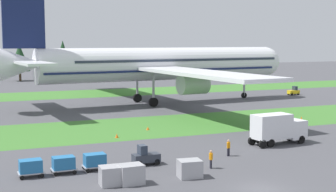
{
  "coord_description": "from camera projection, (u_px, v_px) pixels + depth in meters",
  "views": [
    {
      "loc": [
        -21.64,
        -32.43,
        11.92
      ],
      "look_at": [
        5.38,
        32.68,
        4.0
      ],
      "focal_mm": 52.03,
      "sensor_mm": 36.0,
      "label": 1
    }
  ],
  "objects": [
    {
      "name": "ground_crew_marshaller",
      "position": [
        211.0,
        158.0,
        45.81
      ],
      "size": [
        0.36,
        0.54,
        1.74
      ],
      "rotation": [
        0.0,
        0.0,
        1.27
      ],
      "color": "black",
      "rests_on": "ground"
    },
    {
      "name": "catering_truck",
      "position": [
        278.0,
        128.0,
        56.51
      ],
      "size": [
        7.11,
        2.82,
        3.58
      ],
      "rotation": [
        0.0,
        0.0,
        -1.5
      ],
      "color": "silver",
      "rests_on": "ground"
    },
    {
      "name": "distant_tree_line",
      "position": [
        6.0,
        58.0,
        145.81
      ],
      "size": [
        152.29,
        10.45,
        12.29
      ],
      "color": "#4C3823",
      "rests_on": "ground"
    },
    {
      "name": "cargo_dolly_lead",
      "position": [
        95.0,
        160.0,
        45.17
      ],
      "size": [
        2.22,
        1.53,
        1.55
      ],
      "rotation": [
        0.0,
        0.0,
        -1.56
      ],
      "color": "#A3A3A8",
      "rests_on": "ground"
    },
    {
      "name": "baggage_tug",
      "position": [
        145.0,
        156.0,
        47.16
      ],
      "size": [
        2.62,
        1.34,
        1.97
      ],
      "rotation": [
        0.0,
        0.0,
        -1.56
      ],
      "color": "#2D333D",
      "rests_on": "ground"
    },
    {
      "name": "uld_container_1",
      "position": [
        112.0,
        176.0,
        40.47
      ],
      "size": [
        2.08,
        1.7,
        1.61
      ],
      "primitive_type": "cube",
      "rotation": [
        0.0,
        0.0,
        -0.05
      ],
      "color": "#A3A3A8",
      "rests_on": "ground"
    },
    {
      "name": "ground_crew_loader",
      "position": [
        228.0,
        147.0,
        50.78
      ],
      "size": [
        0.48,
        0.36,
        1.74
      ],
      "rotation": [
        0.0,
        0.0,
        0.61
      ],
      "color": "black",
      "rests_on": "ground"
    },
    {
      "name": "taxiway_marker_0",
      "position": [
        258.0,
        126.0,
        67.15
      ],
      "size": [
        0.44,
        0.44,
        0.54
      ],
      "primitive_type": "cone",
      "color": "orange",
      "rests_on": "ground"
    },
    {
      "name": "taxiway_marker_2",
      "position": [
        117.0,
        136.0,
        60.39
      ],
      "size": [
        0.44,
        0.44,
        0.52
      ],
      "primitive_type": "cone",
      "color": "orange",
      "rests_on": "ground"
    },
    {
      "name": "pushback_tractor",
      "position": [
        294.0,
        91.0,
        108.77
      ],
      "size": [
        2.69,
        1.49,
        1.97
      ],
      "rotation": [
        0.0,
        0.0,
        1.65
      ],
      "color": "yellow",
      "rests_on": "ground"
    },
    {
      "name": "uld_container_2",
      "position": [
        190.0,
        169.0,
        42.74
      ],
      "size": [
        2.17,
        1.82,
        1.58
      ],
      "primitive_type": "cube",
      "rotation": [
        0.0,
        0.0,
        -0.12
      ],
      "color": "#A3A3A8",
      "rests_on": "ground"
    },
    {
      "name": "uld_container_0",
      "position": [
        131.0,
        174.0,
        40.77
      ],
      "size": [
        2.03,
        1.63,
        1.68
      ],
      "primitive_type": "cube",
      "rotation": [
        0.0,
        0.0,
        0.02
      ],
      "color": "#A3A3A8",
      "rests_on": "ground"
    },
    {
      "name": "taxiway_marker_3",
      "position": [
        301.0,
        118.0,
        73.45
      ],
      "size": [
        0.44,
        0.44,
        0.68
      ],
      "primitive_type": "cone",
      "color": "orange",
      "rests_on": "ground"
    },
    {
      "name": "airliner",
      "position": [
        156.0,
        64.0,
        92.65
      ],
      "size": [
        58.18,
        71.73,
        21.34
      ],
      "rotation": [
        0.0,
        0.0,
        -1.49
      ],
      "color": "white",
      "rests_on": "ground"
    },
    {
      "name": "cargo_dolly_third",
      "position": [
        31.0,
        167.0,
        42.89
      ],
      "size": [
        2.22,
        1.53,
        1.55
      ],
      "rotation": [
        0.0,
        0.0,
        -1.56
      ],
      "color": "#A3A3A8",
      "rests_on": "ground"
    },
    {
      "name": "cargo_dolly_second",
      "position": [
        64.0,
        164.0,
        44.03
      ],
      "size": [
        2.22,
        1.53,
        1.55
      ],
      "rotation": [
        0.0,
        0.0,
        -1.56
      ],
      "color": "#A3A3A8",
      "rests_on": "ground"
    },
    {
      "name": "taxiway_marker_1",
      "position": [
        148.0,
        128.0,
        65.8
      ],
      "size": [
        0.44,
        0.44,
        0.46
      ],
      "primitive_type": "cone",
      "color": "orange",
      "rests_on": "ground"
    },
    {
      "name": "ground_plane",
      "position": [
        261.0,
        190.0,
        39.34
      ],
      "size": [
        400.0,
        400.0,
        0.0
      ],
      "primitive_type": "plane",
      "color": "#47474C"
    },
    {
      "name": "grass_strip_near",
      "position": [
        137.0,
        127.0,
        67.97
      ],
      "size": [
        320.0,
        17.05,
        0.01
      ],
      "primitive_type": "cube",
      "color": "#3D752D",
      "rests_on": "ground"
    },
    {
      "name": "grass_strip_far",
      "position": [
        71.0,
        94.0,
        110.29
      ],
      "size": [
        320.0,
        17.05,
        0.01
      ],
      "primitive_type": "cube",
      "color": "#3D752D",
      "rests_on": "ground"
    }
  ]
}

